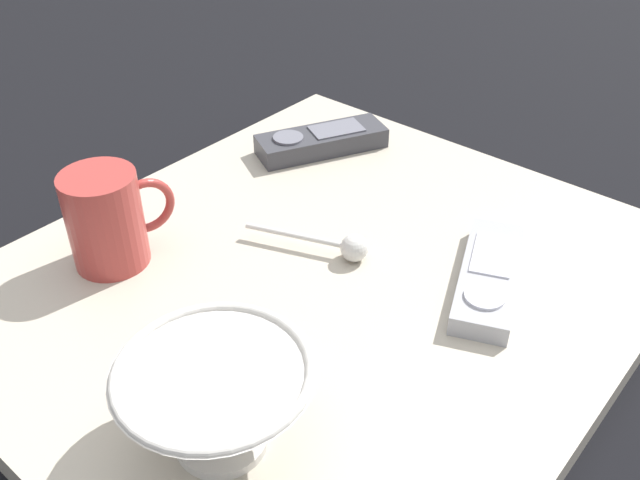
{
  "coord_description": "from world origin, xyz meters",
  "views": [
    {
      "loc": [
        0.42,
        0.35,
        0.46
      ],
      "look_at": [
        -0.02,
        -0.02,
        0.05
      ],
      "focal_mm": 39.18,
      "sensor_mm": 36.0,
      "label": 1
    }
  ],
  "objects": [
    {
      "name": "coffee_mug",
      "position": [
        0.12,
        -0.17,
        0.08
      ],
      "size": [
        0.11,
        0.07,
        0.1
      ],
      "color": "#A53833",
      "rests_on": "table"
    },
    {
      "name": "tv_remote_near",
      "position": [
        -0.09,
        0.14,
        0.04
      ],
      "size": [
        0.17,
        0.11,
        0.02
      ],
      "color": "#9E9EA3",
      "rests_on": "table"
    },
    {
      "name": "tv_remote_far",
      "position": [
        -0.19,
        -0.16,
        0.04
      ],
      "size": [
        0.17,
        0.12,
        0.03
      ],
      "color": "#38383D",
      "rests_on": "table"
    },
    {
      "name": "teaspoon",
      "position": [
        -0.04,
        0.0,
        0.04
      ],
      "size": [
        0.06,
        0.13,
        0.03
      ],
      "color": "silver",
      "rests_on": "table"
    },
    {
      "name": "cereal_bowl",
      "position": [
        0.21,
        0.08,
        0.07
      ],
      "size": [
        0.15,
        0.15,
        0.08
      ],
      "color": "beige",
      "rests_on": "table"
    },
    {
      "name": "table",
      "position": [
        0.0,
        0.0,
        0.02
      ],
      "size": [
        0.64,
        0.57,
        0.03
      ],
      "color": "#B7AD99",
      "rests_on": "ground"
    },
    {
      "name": "ground_plane",
      "position": [
        0.0,
        0.0,
        0.0
      ],
      "size": [
        6.0,
        6.0,
        0.0
      ],
      "primitive_type": "plane",
      "color": "black"
    }
  ]
}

